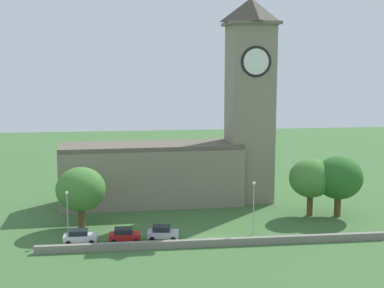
% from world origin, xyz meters
% --- Properties ---
extents(ground_plane, '(200.00, 200.00, 0.00)m').
position_xyz_m(ground_plane, '(0.00, 15.00, 0.00)').
color(ground_plane, '#3D6633').
extents(church, '(35.91, 10.18, 33.89)m').
position_xyz_m(church, '(-0.64, 19.99, 9.84)').
color(church, gray).
rests_on(church, ground).
extents(quay_barrier, '(45.72, 0.70, 0.97)m').
position_xyz_m(quay_barrier, '(0.00, -2.45, 0.49)').
color(quay_barrier, gray).
rests_on(quay_barrier, ground).
extents(car_white, '(4.38, 2.32, 1.78)m').
position_xyz_m(car_white, '(-17.51, 0.92, 0.90)').
color(car_white, silver).
rests_on(car_white, ground).
extents(car_red, '(4.18, 2.25, 1.89)m').
position_xyz_m(car_red, '(-11.69, 0.65, 0.95)').
color(car_red, red).
rests_on(car_red, ground).
extents(car_silver, '(4.34, 2.67, 1.93)m').
position_xyz_m(car_silver, '(-6.64, 0.88, 0.97)').
color(car_silver, silver).
rests_on(car_silver, ground).
extents(streetlamp_west_end, '(0.44, 0.44, 6.53)m').
position_xyz_m(streetlamp_west_end, '(-19.25, 2.95, 4.41)').
color(streetlamp_west_end, '#9EA0A5').
rests_on(streetlamp_west_end, ground).
extents(streetlamp_west_mid, '(0.44, 0.44, 7.44)m').
position_xyz_m(streetlamp_west_mid, '(5.96, 1.80, 4.93)').
color(streetlamp_west_mid, '#9EA0A5').
rests_on(streetlamp_west_mid, ground).
extents(tree_riverside_east, '(6.60, 6.60, 8.90)m').
position_xyz_m(tree_riverside_east, '(16.72, 9.54, 5.88)').
color(tree_riverside_east, brown).
rests_on(tree_riverside_east, ground).
extents(tree_churchyard, '(7.29, 7.29, 9.35)m').
position_xyz_m(tree_churchyard, '(20.84, 8.71, 6.03)').
color(tree_churchyard, brown).
rests_on(tree_churchyard, ground).
extents(tree_riverside_west, '(7.01, 7.01, 8.83)m').
position_xyz_m(tree_riverside_west, '(-17.80, 7.54, 5.63)').
color(tree_riverside_west, brown).
rests_on(tree_riverside_west, ground).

